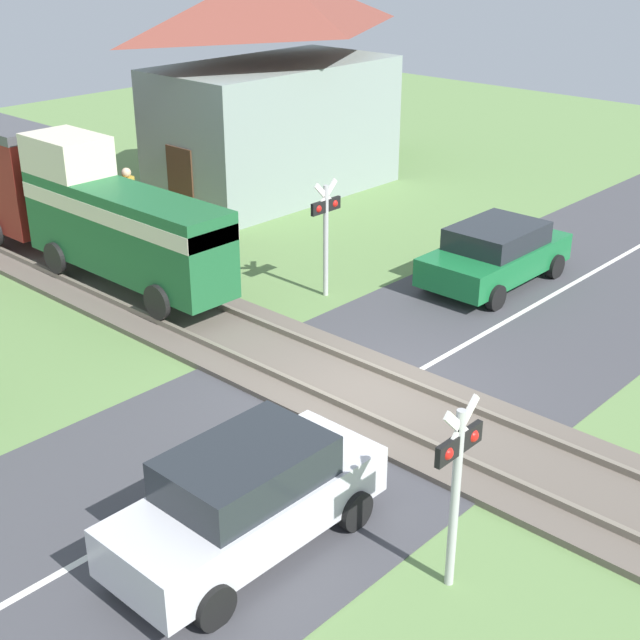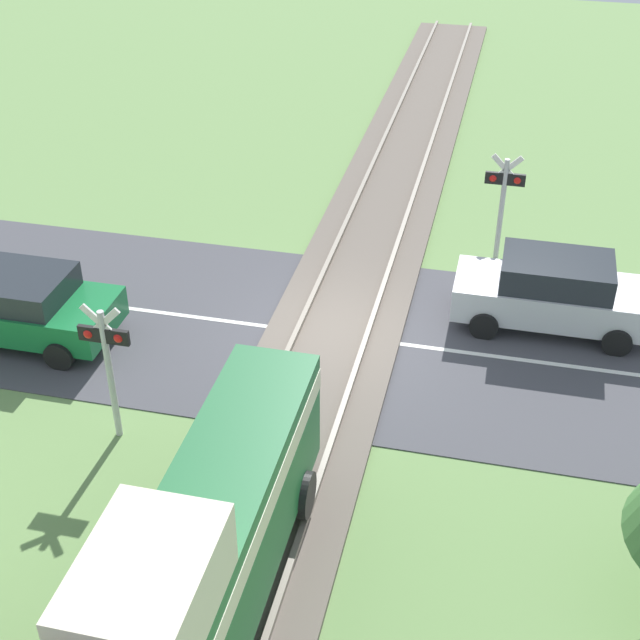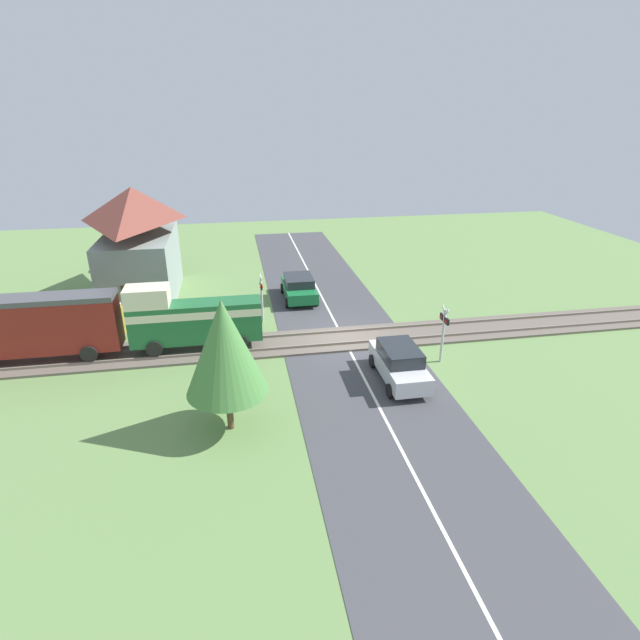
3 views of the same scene
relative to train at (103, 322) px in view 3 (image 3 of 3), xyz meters
The scene contains 12 objects.
ground_plane 11.54m from the train, 90.00° to the right, with size 60.00×60.00×0.00m, color #66894C.
road_surface 11.54m from the train, 90.00° to the right, with size 48.00×6.40×0.02m.
track_bed 11.53m from the train, 90.00° to the right, with size 2.80×48.00×0.24m.
train is the anchor object (origin of this frame).
car_near_crossing 13.59m from the train, 108.76° to the right, with size 4.07×1.78×1.60m.
car_far_side 11.84m from the train, 57.56° to the right, with size 4.06×1.97×1.46m.
crossing_signal_west_approach 15.60m from the train, 101.36° to the right, with size 0.90×0.18×2.73m.
crossing_signal_east_approach 8.08m from the train, 67.66° to the right, with size 0.90×0.18×2.73m.
station_building 8.44m from the train, ahead, with size 8.20×4.24×6.75m.
pedestrian_by_station 3.17m from the train, ahead, with size 0.43×0.43×1.72m.
tree_by_station 14.61m from the train, ahead, with size 2.01×2.01×3.12m.
tree_roadside_hedge 8.85m from the train, 140.00° to the right, with size 2.92×2.92×5.07m.
Camera 3 is at (-22.44, 5.23, 10.88)m, focal length 28.00 mm.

